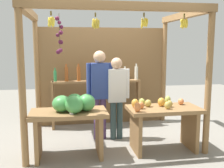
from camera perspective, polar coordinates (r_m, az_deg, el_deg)
name	(u,v)px	position (r m, az deg, el deg)	size (l,w,h in m)	color
ground_plane	(110,138)	(5.11, -0.38, -11.47)	(12.00, 12.00, 0.00)	gray
market_stall	(106,63)	(5.24, -1.20, 4.48)	(2.92, 2.05, 2.35)	olive
fruit_counter_left	(71,115)	(4.15, -8.78, -6.57)	(1.18, 0.64, 1.00)	olive
fruit_counter_right	(162,118)	(4.47, 10.74, -7.14)	(1.18, 0.64, 0.88)	olive
bottle_shelf_unit	(97,89)	(5.58, -3.33, -1.17)	(1.87, 0.22, 1.36)	olive
vendor_man	(100,87)	(4.83, -2.67, -0.58)	(0.48, 0.22, 1.64)	#583D6C
vendor_woman	(117,91)	(4.83, 0.98, -1.59)	(0.48, 0.21, 1.51)	#364F53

